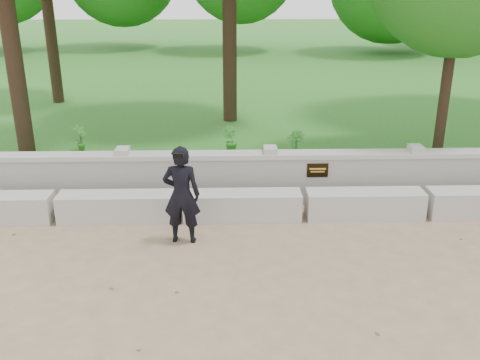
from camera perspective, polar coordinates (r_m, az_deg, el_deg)
The scene contains 8 objects.
ground at distance 7.18m, azimuth 8.86°, elevation -10.28°, with size 80.00×80.00×0.00m, color #9B7F5F.
lawn at distance 20.40m, azimuth 1.99°, elevation 10.55°, with size 40.00×22.00×0.25m, color #22711B.
concrete_bench at distance 8.75m, azimuth 6.80°, elevation -2.65°, with size 11.90×0.45×0.45m.
parapet_wall at distance 9.30m, azimuth 6.26°, elevation 0.40°, with size 12.50×0.35×0.90m.
man_main at distance 7.76m, azimuth -6.25°, elevation -1.58°, with size 0.57×0.51×1.48m.
shrub_a at distance 11.79m, azimuth -16.68°, elevation 4.38°, with size 0.31×0.21×0.58m, color #37812C.
shrub_b at distance 11.10m, azimuth -1.07°, elevation 4.24°, with size 0.32×0.25×0.57m, color #37812C.
shrub_d at distance 10.53m, azimuth 5.91°, elevation 3.46°, with size 0.37×0.33×0.66m, color #37812C.
Camera 1 is at (-1.26, -6.05, 3.64)m, focal length 40.00 mm.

